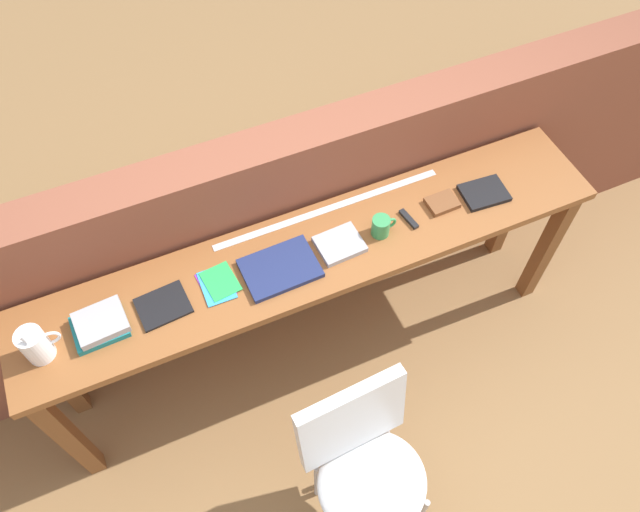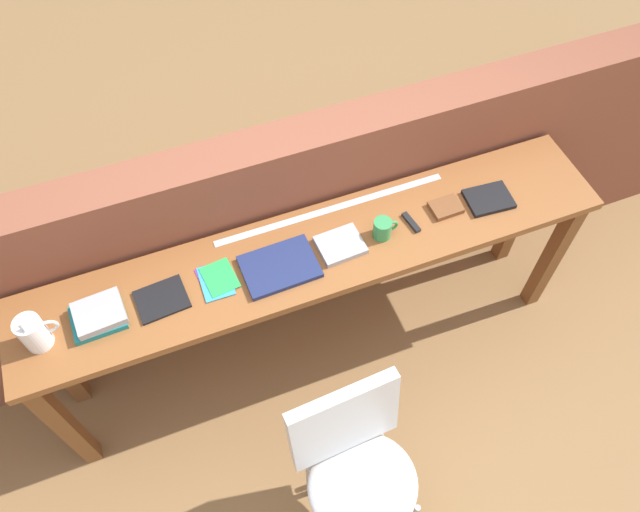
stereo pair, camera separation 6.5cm
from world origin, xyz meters
name	(u,v)px [view 1 (the left image)]	position (x,y,z in m)	size (l,w,h in m)	color
ground_plane	(340,394)	(0.00, 0.00, 0.00)	(40.00, 40.00, 0.00)	olive
brick_wall_back	(287,229)	(0.00, 0.64, 0.60)	(6.00, 0.20, 1.20)	brown
sideboard	(315,268)	(0.00, 0.30, 0.74)	(2.50, 0.44, 0.88)	brown
chair_white_moulded	(365,461)	(-0.13, -0.47, 0.53)	(0.46, 0.48, 0.89)	silver
pitcher_white	(36,345)	(-1.10, 0.27, 0.96)	(0.14, 0.10, 0.18)	white
book_stack_leftmost	(100,325)	(-0.88, 0.29, 0.91)	(0.21, 0.17, 0.06)	#19757A
magazine_cycling	(163,306)	(-0.64, 0.29, 0.89)	(0.19, 0.16, 0.01)	black
pamphlet_pile_colourful	(218,284)	(-0.42, 0.30, 0.88)	(0.15, 0.18, 0.01)	purple
book_open_centre	(280,268)	(-0.17, 0.26, 0.89)	(0.30, 0.21, 0.02)	navy
book_grey_hardcover	(340,244)	(0.10, 0.28, 0.89)	(0.18, 0.15, 0.03)	#9E9EA3
mug	(381,226)	(0.28, 0.27, 0.92)	(0.11, 0.08, 0.09)	#338C4C
multitool_folded	(409,219)	(0.42, 0.28, 0.89)	(0.02, 0.11, 0.02)	black
leather_journal_brown	(442,203)	(0.59, 0.30, 0.89)	(0.13, 0.10, 0.02)	brown
book_repair_rightmost	(484,193)	(0.79, 0.27, 0.89)	(0.19, 0.15, 0.02)	black
ruler_metal_back_edge	(329,209)	(0.14, 0.47, 0.88)	(1.04, 0.03, 0.00)	silver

